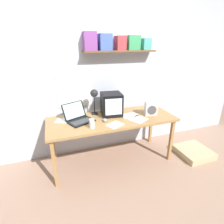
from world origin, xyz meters
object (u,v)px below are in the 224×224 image
Objects in this scene: juice_glass at (92,124)px; loose_paper_near_monitor at (138,119)px; floor_cushion at (193,152)px; crt_monitor at (111,104)px; computer_mouse at (105,120)px; loose_paper_near_laptop at (129,115)px; laptop at (78,117)px; desk_lamp at (94,96)px; printed_handout at (63,121)px; space_heater at (151,108)px; open_notebook at (115,125)px; corner_desk at (112,122)px.

loose_paper_near_monitor is (0.70, 0.05, -0.05)m from juice_glass.
floor_cushion is (1.00, -0.16, -0.69)m from loose_paper_near_monitor.
computer_mouse is at bearing -123.74° from crt_monitor.
loose_paper_near_laptop is at bearing 108.43° from loose_paper_near_monitor.
laptop is 0.39m from desk_lamp.
loose_paper_near_laptop is 1.31m from floor_cushion.
desk_lamp is (0.27, 0.11, 0.25)m from laptop.
loose_paper_near_laptop is at bearing -7.49° from printed_handout.
floor_cushion is (0.75, -0.25, -0.79)m from space_heater.
open_notebook is (0.31, -0.02, -0.05)m from juice_glass.
corner_desk is at bearing -11.83° from printed_handout.
printed_handout is at bearing 140.10° from laptop.
open_notebook is (0.45, -0.31, -0.06)m from laptop.
space_heater is at bearing 8.14° from juice_glass.
desk_lamp reaches higher than computer_mouse.
desk_lamp reaches higher than laptop.
floor_cushion is at bearing -36.99° from laptop.
corner_desk is 0.24m from open_notebook.
juice_glass is 0.27m from computer_mouse.
space_heater is at bearing -7.17° from desk_lamp.
loose_paper_near_monitor is (0.56, -0.36, -0.31)m from desk_lamp.
crt_monitor is 1.55× the size of space_heater.
open_notebook is 1.09× the size of printed_handout.
laptop is at bearing 157.61° from computer_mouse.
computer_mouse is (0.22, 0.15, -0.04)m from juice_glass.
loose_paper_near_monitor and loose_paper_near_laptop have the same top height.
desk_lamp is at bearing 5.78° from printed_handout.
crt_monitor reaches higher than laptop.
loose_paper_near_monitor is (0.83, -0.25, -0.06)m from laptop.
loose_paper_near_monitor is at bearing -38.47° from crt_monitor.
loose_paper_near_laptop is (0.64, 0.23, -0.05)m from juice_glass.
loose_paper_near_monitor is 0.39m from open_notebook.
laptop is at bearing 169.82° from corner_desk.
open_notebook is 1.55m from floor_cushion.
juice_glass is 0.70m from loose_paper_near_monitor.
desk_lamp is (-0.25, 0.05, 0.14)m from crt_monitor.
space_heater is (0.61, -0.07, 0.17)m from corner_desk.
laptop is 0.33m from juice_glass.
open_notebook is at bearing -56.38° from desk_lamp.
juice_glass is 0.97m from space_heater.
printed_handout is at bearing 150.60° from open_notebook.
space_heater reaches higher than printed_handout.
printed_handout is (-0.35, 0.36, -0.05)m from juice_glass.
computer_mouse is at bearing -46.76° from laptop.
crt_monitor is at bearing 78.22° from open_notebook.
corner_desk is 6.82× the size of loose_paper_near_laptop.
laptop is 1.89× the size of printed_handout.
computer_mouse is (-0.13, -0.06, 0.07)m from corner_desk.
crt_monitor is 0.76m from printed_handout.
juice_glass reaches higher than floor_cushion.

